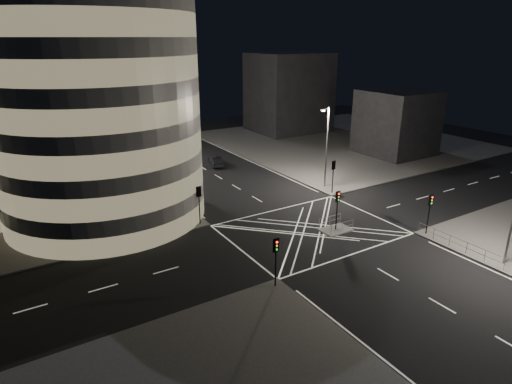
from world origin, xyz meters
TOP-DOWN VIEW (x-y plane):
  - ground at (0.00, 0.00)m, footprint 120.00×120.00m
  - sidewalk_far_right at (29.00, 27.00)m, footprint 42.00×42.00m
  - central_island at (2.00, -1.50)m, footprint 3.00×2.00m
  - office_tower_curved at (-20.74, 18.74)m, footprint 30.00×29.00m
  - office_block_rear at (-22.00, 42.00)m, footprint 24.00×16.00m
  - building_right_far at (26.00, 40.00)m, footprint 14.00×12.00m
  - building_right_near at (30.00, 16.00)m, footprint 10.00×10.00m
  - building_far_end at (-4.00, 58.00)m, footprint 18.00×8.00m
  - tree_a at (-10.50, 9.00)m, footprint 5.01×5.01m
  - tree_b at (-10.50, 15.00)m, footprint 5.17×5.17m
  - tree_c at (-10.50, 21.00)m, footprint 4.01×4.01m
  - tree_d at (-10.50, 27.00)m, footprint 5.04×5.04m
  - tree_e at (-10.50, 33.00)m, footprint 3.55×3.55m
  - traffic_signal_fl at (-8.80, 6.80)m, footprint 0.55×0.22m
  - traffic_signal_nl at (-8.80, -6.80)m, footprint 0.55×0.22m
  - traffic_signal_fr at (8.80, 6.80)m, footprint 0.55×0.22m
  - traffic_signal_nr at (8.80, -6.80)m, footprint 0.55×0.22m
  - traffic_signal_island at (2.00, -1.50)m, footprint 0.55×0.22m
  - street_lamp_left_near at (-9.44, 12.00)m, footprint 1.25×0.25m
  - street_lamp_left_far at (-9.44, 30.00)m, footprint 1.25×0.25m
  - street_lamp_right_far at (9.44, 9.00)m, footprint 1.25×0.25m
  - railing_near_right at (8.30, -12.15)m, footprint 0.06×11.70m
  - railing_island_south at (2.00, -2.40)m, footprint 2.80×0.06m
  - railing_island_north at (2.00, -0.60)m, footprint 2.80×0.06m
  - sedan at (2.10, 24.91)m, footprint 2.58×4.63m

SIDE VIEW (x-z plane):
  - ground at x=0.00m, z-range 0.00..0.00m
  - sidewalk_far_right at x=29.00m, z-range 0.00..0.15m
  - central_island at x=2.00m, z-range 0.00..0.15m
  - railing_near_right at x=8.30m, z-range 0.15..1.25m
  - railing_island_south at x=2.00m, z-range 0.15..1.25m
  - railing_island_north at x=2.00m, z-range 0.15..1.25m
  - sedan at x=2.10m, z-range 0.00..1.44m
  - traffic_signal_fl at x=-8.80m, z-range 0.91..4.91m
  - traffic_signal_nl at x=-8.80m, z-range 0.91..4.91m
  - traffic_signal_fr at x=8.80m, z-range 0.91..4.91m
  - traffic_signal_nr at x=8.80m, z-range 0.91..4.91m
  - traffic_signal_island at x=2.00m, z-range 0.91..4.91m
  - tree_e at x=-10.50m, z-range 1.22..7.47m
  - tree_c at x=-10.50m, z-range 1.12..7.68m
  - tree_a at x=-10.50m, z-range 0.97..8.38m
  - tree_b at x=-10.50m, z-range 0.92..8.43m
  - tree_d at x=-10.50m, z-range 1.11..8.86m
  - building_right_near at x=30.00m, z-range 0.15..10.15m
  - street_lamp_left_near at x=-9.44m, z-range 0.54..10.54m
  - street_lamp_left_far at x=-9.44m, z-range 0.54..10.54m
  - street_lamp_right_far at x=9.44m, z-range 0.54..10.54m
  - building_right_far at x=26.00m, z-range 0.15..15.15m
  - building_far_end at x=-4.00m, z-range 0.00..18.00m
  - office_block_rear at x=-22.00m, z-range 0.15..22.15m
  - office_tower_curved at x=-20.74m, z-range -0.95..26.25m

